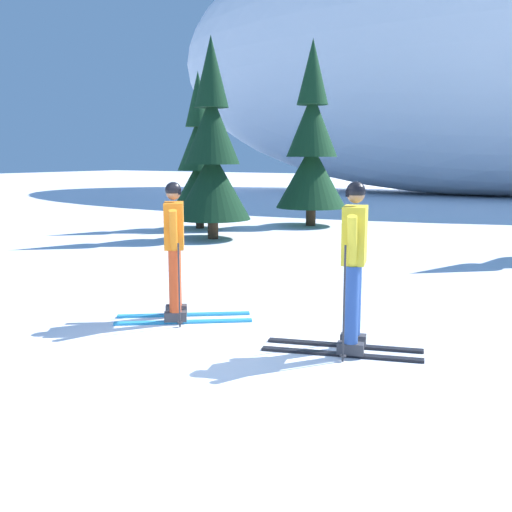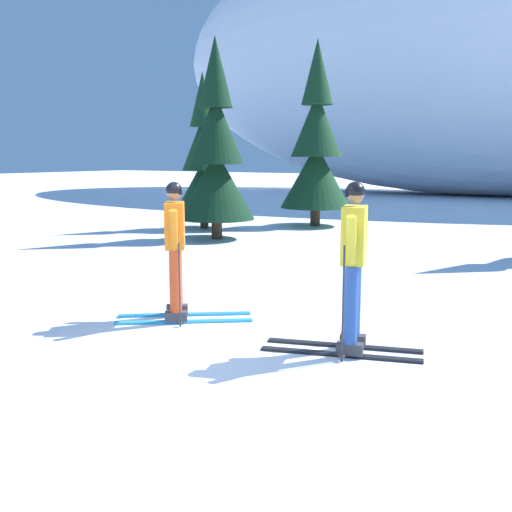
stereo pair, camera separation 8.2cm
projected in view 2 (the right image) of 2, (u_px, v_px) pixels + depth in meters
ground_plane at (168, 364)px, 6.27m from camera, size 120.00×120.00×0.00m
skier_orange_jacket at (176, 248)px, 7.82m from camera, size 1.67×1.43×1.79m
skier_yellow_jacket at (353, 264)px, 6.49m from camera, size 1.77×0.93×1.85m
pine_tree_far_left at (203, 164)px, 17.66m from camera, size 1.73×1.73×4.47m
pine_tree_center_left at (216, 156)px, 15.36m from camera, size 1.94×1.94×5.03m
pine_tree_center at (316, 149)px, 18.24m from camera, size 2.12×2.12×5.49m
snow_ridge_background at (486, 43)px, 31.44m from camera, size 36.43×15.04×15.62m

